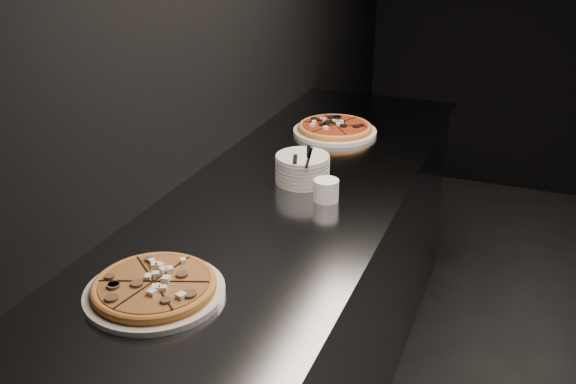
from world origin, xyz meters
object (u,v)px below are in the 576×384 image
at_px(counter, 293,301).
at_px(pizza_mushroom, 154,288).
at_px(ramekin, 326,189).
at_px(plate_stack, 302,168).
at_px(cutlery, 303,156).
at_px(pizza_tomato, 335,129).

height_order(counter, pizza_mushroom, pizza_mushroom).
bearing_deg(counter, ramekin, -21.95).
bearing_deg(pizza_mushroom, plate_stack, 83.52).
bearing_deg(plate_stack, ramekin, -42.67).
distance_m(plate_stack, cutlery, 0.05).
xyz_separation_m(plate_stack, ramekin, (0.13, -0.12, -0.01)).
relative_size(counter, plate_stack, 13.24).
bearing_deg(pizza_mushroom, counter, 83.88).
bearing_deg(plate_stack, pizza_mushroom, -96.48).
bearing_deg(ramekin, pizza_mushroom, -107.59).
height_order(cutlery, ramekin, cutlery).
xyz_separation_m(plate_stack, cutlery, (0.01, -0.01, 0.05)).
relative_size(pizza_mushroom, pizza_tomato, 1.14).
height_order(counter, pizza_tomato, pizza_tomato).
xyz_separation_m(pizza_tomato, plate_stack, (0.05, -0.52, 0.03)).
height_order(counter, cutlery, cutlery).
bearing_deg(pizza_tomato, pizza_mushroom, -91.74).
bearing_deg(counter, pizza_tomato, 93.80).
relative_size(pizza_tomato, plate_stack, 1.89).
bearing_deg(cutlery, plate_stack, 97.59).
height_order(plate_stack, ramekin, plate_stack).
distance_m(pizza_mushroom, plate_stack, 0.80).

